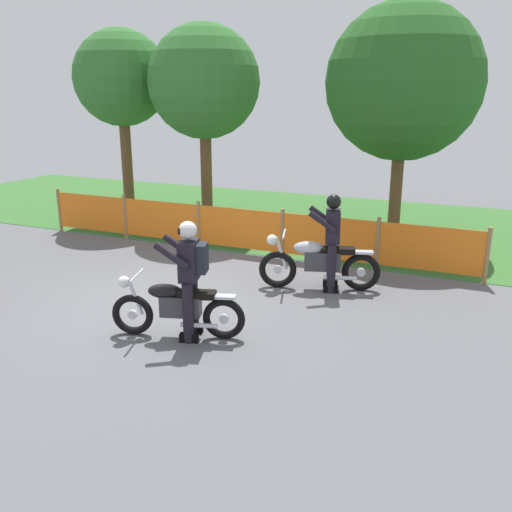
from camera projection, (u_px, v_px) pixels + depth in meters
ground at (161, 302)px, 9.25m from camera, size 24.00×24.00×0.02m
grass_verge at (296, 219)px, 15.09m from camera, size 24.00×7.16×0.01m
barrier_fence at (239, 229)px, 11.79m from camera, size 9.88×0.08×1.05m
tree_leftmost at (121, 79)px, 14.06m from camera, size 2.41×2.41×4.86m
tree_near_left at (204, 83)px, 13.20m from camera, size 2.69×2.69×4.89m
tree_near_right at (404, 82)px, 12.20m from camera, size 3.44×3.44×5.26m
motorcycle_lead at (177, 307)px, 7.80m from camera, size 1.87×0.77×0.91m
motorcycle_trailing at (319, 262)px, 9.68m from camera, size 2.05×0.86×1.00m
rider_lead at (190, 274)px, 7.64m from camera, size 0.76×0.66×1.69m
rider_trailing at (331, 239)px, 9.53m from camera, size 0.67×0.66×1.69m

